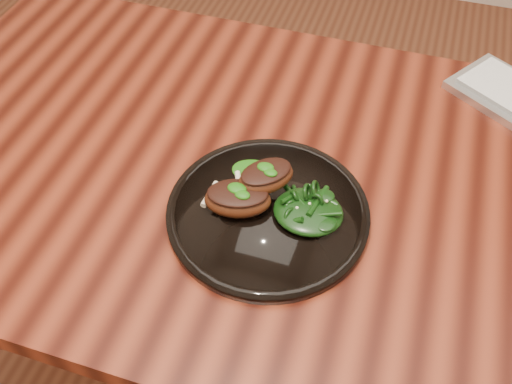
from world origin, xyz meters
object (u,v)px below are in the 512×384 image
Objects in this scene: plate at (268,213)px; greens_heap at (309,209)px; lamb_chop_front at (237,198)px; desk at (329,215)px.

plate is 0.07m from greens_heap.
greens_heap reaches higher than plate.
greens_heap is at bearing 8.89° from lamb_chop_front.
plate is 0.06m from lamb_chop_front.
lamb_chop_front is at bearing -166.23° from plate.
lamb_chop_front is (-0.05, -0.01, 0.03)m from plate.
lamb_chop_front is 1.08× the size of greens_heap.
greens_heap is (0.11, 0.02, -0.00)m from lamb_chop_front.
desk is 15.08× the size of greens_heap.
lamb_chop_front is at bearing -171.11° from greens_heap.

